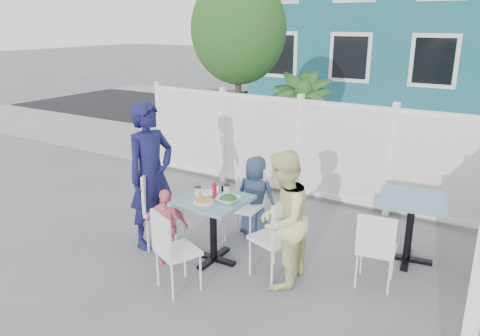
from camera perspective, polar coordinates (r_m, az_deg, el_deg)
The scene contains 29 objects.
ground at distance 5.91m, azimuth -4.01°, elevation -10.35°, with size 80.00×80.00×0.00m, color slate.
near_sidewalk at distance 9.02m, azimuth 10.17°, elevation -0.52°, with size 24.00×2.60×0.01m, color gray.
street at distance 12.42m, azimuth 16.59°, elevation 3.99°, with size 24.00×5.00×0.01m, color black.
far_sidewalk at distance 15.38m, azimuth 19.76°, elevation 6.20°, with size 24.00×1.60×0.01m, color gray.
building at distance 18.56m, azimuth 21.61°, elevation 17.14°, with size 11.00×6.00×6.00m.
fence_back at distance 7.52m, azimuth 7.19°, elevation 2.18°, with size 5.86×0.08×1.60m.
tree at distance 8.86m, azimuth -0.21°, elevation 16.46°, with size 1.80×1.62×3.59m.
utility_cabinet at distance 10.07m, azimuth -1.67°, elevation 5.39°, with size 0.69×0.49×1.28m, color gold.
potted_shrub_a at distance 8.24m, azimuth 7.09°, elevation 4.85°, with size 1.08×1.08×1.94m, color #1D4718.
potted_shrub_b at distance 7.63m, azimuth 19.94°, elevation 0.84°, with size 1.27×1.10×1.41m, color #1D4718.
main_table at distance 5.50m, azimuth -3.30°, elevation -5.51°, with size 0.75×0.75×0.79m.
spare_table at distance 5.83m, azimuth 20.17°, elevation -5.11°, with size 0.86×0.86×0.80m.
chair_left at distance 5.96m, azimuth -9.91°, elevation -4.29°, with size 0.57×0.58×0.98m.
chair_right at distance 5.14m, azimuth 4.78°, elevation -7.88°, with size 0.54×0.55×0.96m.
chair_back at distance 6.10m, azimuth 0.79°, elevation -3.74°, with size 0.45×0.44×0.94m.
chair_near at distance 4.98m, azimuth -8.41°, elevation -9.38°, with size 0.53×0.52×0.90m.
chair_spare at distance 5.18m, azimuth 16.26°, elevation -8.99°, with size 0.44×0.43×0.87m.
man at distance 5.90m, azimuth -10.79°, elevation -0.90°, with size 0.67×0.44×1.85m, color #131540.
woman at distance 4.98m, azimuth 5.12°, elevation -6.30°, with size 0.73×0.57×1.50m, color #D8E24B.
boy at distance 6.15m, azimuth 1.91°, elevation -3.52°, with size 0.54×0.35×1.10m, color navy.
toddler at distance 5.59m, azimuth -9.06°, elevation -7.00°, with size 0.54×0.22×0.92m, color pink.
plate_main at distance 5.33m, azimuth -4.49°, elevation -4.13°, with size 0.23×0.23×0.01m, color white.
plate_side at distance 5.61m, azimuth -3.91°, elevation -3.00°, with size 0.21×0.21×0.01m, color white.
salad_bowl at distance 5.31m, azimuth -1.46°, elevation -3.88°, with size 0.26×0.26×0.06m, color white.
coffee_cup_a at distance 5.50m, azimuth -5.14°, elevation -2.93°, with size 0.07×0.07×0.11m, color beige.
coffee_cup_b at distance 5.54m, azimuth -1.62°, elevation -2.70°, with size 0.07×0.07×0.11m, color beige.
ketchup_bottle at distance 5.44m, azimuth -3.14°, elevation -2.81°, with size 0.05×0.05×0.17m, color red.
salt_shaker at distance 5.63m, azimuth -2.73°, elevation -2.60°, with size 0.03×0.03×0.07m, color white.
pepper_shaker at distance 5.65m, azimuth -2.16°, elevation -2.53°, with size 0.03×0.03×0.07m, color black.
Camera 1 is at (3.09, -4.21, 2.76)m, focal length 35.00 mm.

